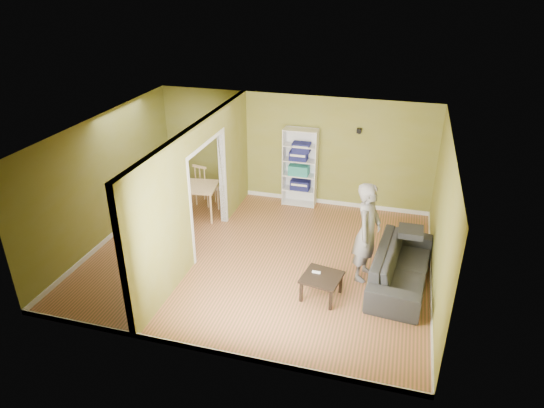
{
  "coord_description": "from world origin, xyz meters",
  "views": [
    {
      "loc": [
        2.44,
        -7.76,
        5.16
      ],
      "look_at": [
        0.2,
        0.2,
        1.1
      ],
      "focal_mm": 32.0,
      "sensor_mm": 36.0,
      "label": 1
    }
  ],
  "objects_px": {
    "chair_left": "(162,193)",
    "chair_near": "(180,209)",
    "sofa": "(402,261)",
    "bookshelf": "(300,167)",
    "person": "(368,224)",
    "chair_far": "(205,183)",
    "coffee_table": "(322,279)",
    "dining_table": "(190,188)"
  },
  "relations": [
    {
      "from": "person",
      "to": "chair_far",
      "type": "bearing_deg",
      "value": 76.05
    },
    {
      "from": "dining_table",
      "to": "chair_left",
      "type": "bearing_deg",
      "value": 175.28
    },
    {
      "from": "person",
      "to": "coffee_table",
      "type": "distance_m",
      "value": 1.28
    },
    {
      "from": "sofa",
      "to": "chair_far",
      "type": "bearing_deg",
      "value": 71.49
    },
    {
      "from": "chair_near",
      "to": "chair_left",
      "type": "bearing_deg",
      "value": 123.75
    },
    {
      "from": "coffee_table",
      "to": "chair_left",
      "type": "height_order",
      "value": "chair_left"
    },
    {
      "from": "coffee_table",
      "to": "chair_left",
      "type": "bearing_deg",
      "value": 151.18
    },
    {
      "from": "person",
      "to": "coffee_table",
      "type": "bearing_deg",
      "value": 155.88
    },
    {
      "from": "person",
      "to": "dining_table",
      "type": "relative_size",
      "value": 1.83
    },
    {
      "from": "sofa",
      "to": "coffee_table",
      "type": "height_order",
      "value": "sofa"
    },
    {
      "from": "coffee_table",
      "to": "chair_near",
      "type": "xyz_separation_m",
      "value": [
        -3.38,
        1.59,
        0.12
      ]
    },
    {
      "from": "chair_left",
      "to": "chair_far",
      "type": "xyz_separation_m",
      "value": [
        0.84,
        0.59,
        0.08
      ]
    },
    {
      "from": "person",
      "to": "chair_far",
      "type": "height_order",
      "value": "person"
    },
    {
      "from": "sofa",
      "to": "chair_left",
      "type": "relative_size",
      "value": 2.61
    },
    {
      "from": "dining_table",
      "to": "chair_left",
      "type": "height_order",
      "value": "chair_left"
    },
    {
      "from": "bookshelf",
      "to": "chair_near",
      "type": "distance_m",
      "value": 2.97
    },
    {
      "from": "bookshelf",
      "to": "chair_left",
      "type": "relative_size",
      "value": 2.1
    },
    {
      "from": "chair_near",
      "to": "chair_far",
      "type": "distance_m",
      "value": 1.31
    },
    {
      "from": "sofa",
      "to": "person",
      "type": "distance_m",
      "value": 0.93
    },
    {
      "from": "person",
      "to": "chair_left",
      "type": "height_order",
      "value": "person"
    },
    {
      "from": "bookshelf",
      "to": "chair_near",
      "type": "bearing_deg",
      "value": -138.47
    },
    {
      "from": "sofa",
      "to": "chair_near",
      "type": "relative_size",
      "value": 2.44
    },
    {
      "from": "dining_table",
      "to": "chair_near",
      "type": "xyz_separation_m",
      "value": [
        0.05,
        -0.65,
        -0.19
      ]
    },
    {
      "from": "sofa",
      "to": "bookshelf",
      "type": "xyz_separation_m",
      "value": [
        -2.48,
        2.71,
        0.49
      ]
    },
    {
      "from": "sofa",
      "to": "chair_left",
      "type": "distance_m",
      "value": 5.69
    },
    {
      "from": "chair_far",
      "to": "person",
      "type": "bearing_deg",
      "value": 163.83
    },
    {
      "from": "person",
      "to": "dining_table",
      "type": "height_order",
      "value": "person"
    },
    {
      "from": "sofa",
      "to": "coffee_table",
      "type": "relative_size",
      "value": 3.66
    },
    {
      "from": "sofa",
      "to": "chair_left",
      "type": "bearing_deg",
      "value": 80.45
    },
    {
      "from": "sofa",
      "to": "bookshelf",
      "type": "height_order",
      "value": "bookshelf"
    },
    {
      "from": "coffee_table",
      "to": "dining_table",
      "type": "bearing_deg",
      "value": 146.8
    },
    {
      "from": "chair_left",
      "to": "chair_near",
      "type": "bearing_deg",
      "value": 37.37
    },
    {
      "from": "sofa",
      "to": "person",
      "type": "height_order",
      "value": "person"
    },
    {
      "from": "sofa",
      "to": "chair_far",
      "type": "height_order",
      "value": "chair_far"
    },
    {
      "from": "person",
      "to": "bookshelf",
      "type": "relative_size",
      "value": 1.17
    },
    {
      "from": "bookshelf",
      "to": "chair_far",
      "type": "height_order",
      "value": "bookshelf"
    },
    {
      "from": "coffee_table",
      "to": "chair_near",
      "type": "distance_m",
      "value": 3.74
    },
    {
      "from": "bookshelf",
      "to": "chair_far",
      "type": "bearing_deg",
      "value": -163.68
    },
    {
      "from": "dining_table",
      "to": "chair_left",
      "type": "distance_m",
      "value": 0.8
    },
    {
      "from": "person",
      "to": "coffee_table",
      "type": "height_order",
      "value": "person"
    },
    {
      "from": "dining_table",
      "to": "chair_far",
      "type": "distance_m",
      "value": 0.68
    },
    {
      "from": "sofa",
      "to": "person",
      "type": "xyz_separation_m",
      "value": [
        -0.66,
        0.01,
        0.65
      ]
    }
  ]
}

